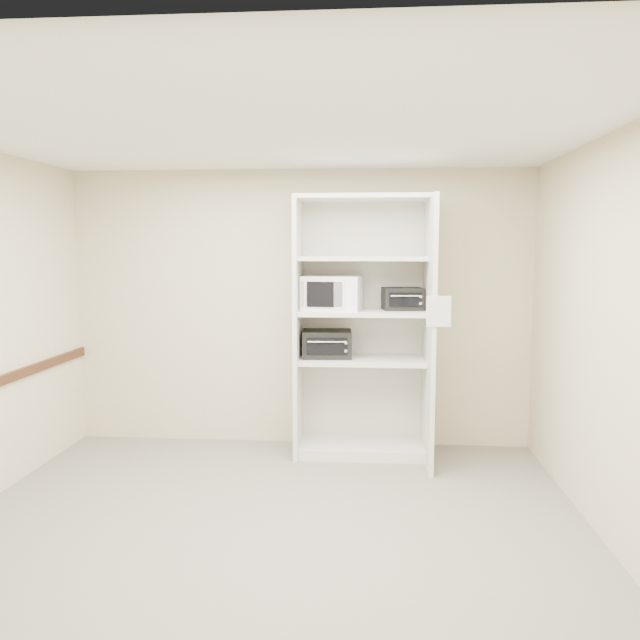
# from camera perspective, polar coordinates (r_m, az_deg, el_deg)

# --- Properties ---
(floor) EXTENTS (4.50, 4.00, 0.01)m
(floor) POSITION_cam_1_polar(r_m,az_deg,el_deg) (4.57, -4.68, -18.60)
(floor) COLOR #696458
(floor) RESTS_ON ground
(ceiling) EXTENTS (4.50, 4.00, 0.01)m
(ceiling) POSITION_cam_1_polar(r_m,az_deg,el_deg) (4.20, -5.04, 16.93)
(ceiling) COLOR white
(wall_back) EXTENTS (4.50, 0.02, 2.70)m
(wall_back) POSITION_cam_1_polar(r_m,az_deg,el_deg) (6.15, -1.87, 1.04)
(wall_back) COLOR beige
(wall_back) RESTS_ON ground
(wall_front) EXTENTS (4.50, 0.02, 2.70)m
(wall_front) POSITION_cam_1_polar(r_m,az_deg,el_deg) (2.27, -13.08, -8.78)
(wall_front) COLOR beige
(wall_front) RESTS_ON ground
(wall_right) EXTENTS (0.02, 4.00, 2.70)m
(wall_right) POSITION_cam_1_polar(r_m,az_deg,el_deg) (4.42, 25.34, -1.77)
(wall_right) COLOR beige
(wall_right) RESTS_ON ground
(shelving_unit) EXTENTS (1.24, 0.92, 2.42)m
(shelving_unit) POSITION_cam_1_polar(r_m,az_deg,el_deg) (5.84, 4.33, -1.43)
(shelving_unit) COLOR beige
(shelving_unit) RESTS_ON floor
(microwave) EXTENTS (0.58, 0.47, 0.32)m
(microwave) POSITION_cam_1_polar(r_m,az_deg,el_deg) (5.81, 1.13, 2.50)
(microwave) COLOR white
(microwave) RESTS_ON shelving_unit
(toaster_oven_upper) EXTENTS (0.39, 0.32, 0.21)m
(toaster_oven_upper) POSITION_cam_1_polar(r_m,az_deg,el_deg) (5.87, 7.55, 1.94)
(toaster_oven_upper) COLOR black
(toaster_oven_upper) RESTS_ON shelving_unit
(toaster_oven_lower) EXTENTS (0.48, 0.37, 0.25)m
(toaster_oven_lower) POSITION_cam_1_polar(r_m,az_deg,el_deg) (5.88, 0.64, -2.18)
(toaster_oven_lower) COLOR black
(toaster_oven_lower) RESTS_ON shelving_unit
(paper_sign) EXTENTS (0.20, 0.01, 0.25)m
(paper_sign) POSITION_cam_1_polar(r_m,az_deg,el_deg) (5.21, 10.80, 0.77)
(paper_sign) COLOR white
(paper_sign) RESTS_ON shelving_unit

